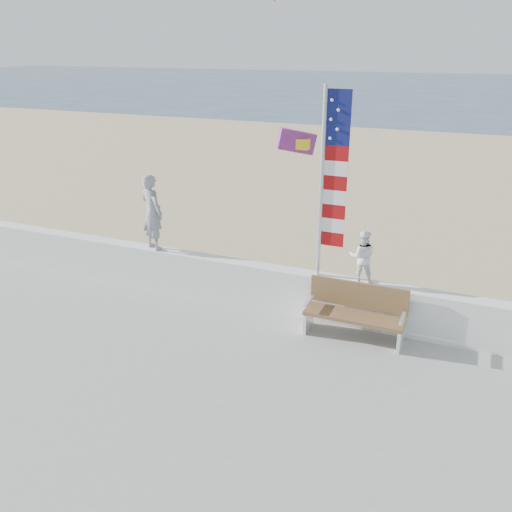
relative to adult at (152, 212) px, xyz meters
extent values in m
plane|color=#304560|center=(2.27, -2.00, -1.89)|extent=(220.00, 220.00, 0.00)
cube|color=tan|center=(2.27, 7.00, -1.85)|extent=(90.00, 40.00, 0.08)
cube|color=white|center=(2.27, 0.00, -1.26)|extent=(30.00, 0.35, 0.90)
imported|color=gray|center=(0.00, 0.00, 0.00)|extent=(0.69, 0.59, 1.62)
imported|color=white|center=(4.50, 0.00, -0.31)|extent=(0.55, 0.47, 0.99)
cube|color=brown|center=(4.54, -0.55, -1.27)|extent=(1.80, 0.50, 0.06)
cube|color=brown|center=(4.54, -0.28, -0.96)|extent=(1.80, 0.05, 0.50)
cube|color=white|center=(3.69, -0.55, -1.51)|extent=(0.06, 0.50, 0.40)
cube|color=white|center=(3.69, -0.60, -1.11)|extent=(0.06, 0.45, 0.05)
cube|color=white|center=(5.39, -0.55, -1.51)|extent=(0.06, 0.50, 0.40)
cube|color=silver|center=(5.39, -0.60, -1.11)|extent=(0.06, 0.45, 0.05)
cylinder|color=silver|center=(3.67, 0.00, 0.94)|extent=(0.08, 0.08, 3.50)
cube|color=#0F1451|center=(3.91, 0.00, 2.14)|extent=(0.44, 0.02, 0.95)
cube|color=#9E0A0C|center=(3.91, 0.00, -0.05)|extent=(0.44, 0.02, 0.26)
cube|color=white|center=(3.91, 0.00, 0.21)|extent=(0.44, 0.02, 0.26)
cube|color=#9E0A0C|center=(3.91, 0.00, 0.48)|extent=(0.44, 0.02, 0.26)
cube|color=white|center=(3.91, 0.00, 0.74)|extent=(0.44, 0.02, 0.26)
cube|color=#9E0A0C|center=(3.91, 0.00, 1.01)|extent=(0.44, 0.02, 0.26)
cube|color=white|center=(3.91, 0.00, 1.27)|extent=(0.44, 0.02, 0.26)
cube|color=#9E0A0C|center=(3.91, 0.00, 1.53)|extent=(0.44, 0.02, 0.26)
sphere|color=white|center=(3.79, -0.02, 1.79)|extent=(0.06, 0.06, 0.06)
sphere|color=white|center=(3.91, -0.02, 1.95)|extent=(0.06, 0.06, 0.06)
sphere|color=white|center=(3.79, -0.02, 2.11)|extent=(0.06, 0.06, 0.06)
sphere|color=white|center=(3.91, -0.02, 2.27)|extent=(0.06, 0.06, 0.06)
sphere|color=white|center=(3.79, -0.02, 2.43)|extent=(0.06, 0.06, 0.06)
cube|color=red|center=(2.22, 2.76, 1.22)|extent=(0.91, 0.73, 0.65)
cube|color=yellow|center=(2.37, 2.76, 1.17)|extent=(0.33, 0.25, 0.24)
cylinder|color=#886041|center=(-0.90, 1.40, -1.21)|extent=(0.07, 0.07, 1.20)
cube|color=brown|center=(-0.90, 1.38, -0.56)|extent=(0.32, 0.03, 0.42)
camera|label=1|loc=(6.32, -9.24, 3.30)|focal=38.00mm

